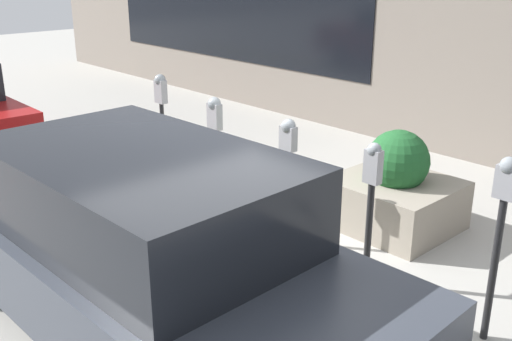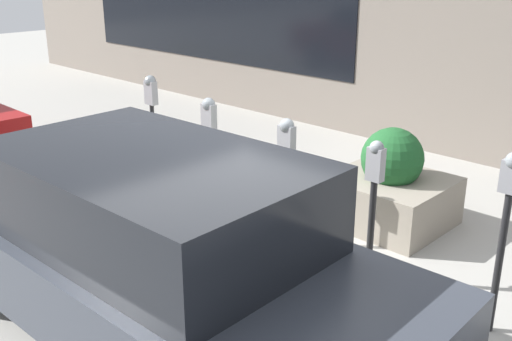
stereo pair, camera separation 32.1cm
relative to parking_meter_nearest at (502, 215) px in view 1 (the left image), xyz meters
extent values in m
plane|color=#ADAAA3|center=(2.28, 0.50, -1.06)|extent=(40.00, 40.00, 0.00)
cube|color=gold|center=(2.28, 0.58, -1.04)|extent=(24.50, 0.16, 0.04)
cube|color=slate|center=(2.28, -3.98, 0.69)|extent=(24.50, 0.15, 3.50)
cube|color=black|center=(7.80, -3.89, 0.86)|extent=(7.35, 0.02, 2.10)
cylinder|color=#232326|center=(0.00, 0.00, -0.47)|extent=(0.06, 0.06, 1.19)
cube|color=#99999E|center=(0.00, 0.00, 0.25)|extent=(0.16, 0.09, 0.25)
sphere|color=gray|center=(0.00, 0.00, 0.38)|extent=(0.13, 0.13, 0.13)
cylinder|color=#232326|center=(1.17, 0.00, -0.57)|extent=(0.06, 0.06, 0.98)
cube|color=#99999E|center=(1.17, 0.00, 0.07)|extent=(0.15, 0.09, 0.30)
sphere|color=gray|center=(1.17, 0.00, 0.22)|extent=(0.13, 0.13, 0.13)
cylinder|color=#232326|center=(2.25, -0.06, -0.55)|extent=(0.05, 0.05, 1.02)
cube|color=#99999E|center=(2.25, -0.06, 0.08)|extent=(0.18, 0.09, 0.25)
sphere|color=gray|center=(2.25, -0.06, 0.20)|extent=(0.15, 0.15, 0.15)
cylinder|color=#232326|center=(3.39, -0.05, -0.56)|extent=(0.06, 0.06, 1.00)
cube|color=#99999E|center=(3.39, -0.05, 0.09)|extent=(0.18, 0.09, 0.30)
sphere|color=gray|center=(3.39, -0.05, 0.23)|extent=(0.15, 0.15, 0.15)
cylinder|color=#232326|center=(4.49, -0.07, -0.51)|extent=(0.05, 0.05, 1.11)
cube|color=#99999E|center=(4.49, -0.07, 0.19)|extent=(0.17, 0.09, 0.29)
sphere|color=gray|center=(4.49, -0.07, 0.34)|extent=(0.14, 0.14, 0.14)
cube|color=gray|center=(1.72, -1.22, -0.79)|extent=(1.23, 1.16, 0.54)
sphere|color=#1E5628|center=(1.72, -1.22, -0.30)|extent=(0.68, 0.68, 0.68)
cube|color=#383D47|center=(2.01, 1.92, -0.45)|extent=(4.82, 1.89, 0.59)
cube|color=black|center=(1.82, 1.92, 0.16)|extent=(2.53, 1.61, 0.63)
cylinder|color=black|center=(3.49, 1.11, -0.74)|extent=(0.63, 0.21, 0.63)
cylinder|color=black|center=(0.53, 1.11, -0.74)|extent=(0.63, 0.21, 0.63)
cylinder|color=black|center=(6.09, 1.18, -0.74)|extent=(0.65, 0.22, 0.65)
camera|label=1|loc=(-1.73, 4.04, 1.78)|focal=42.00mm
camera|label=2|loc=(-1.50, 4.27, 1.78)|focal=42.00mm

